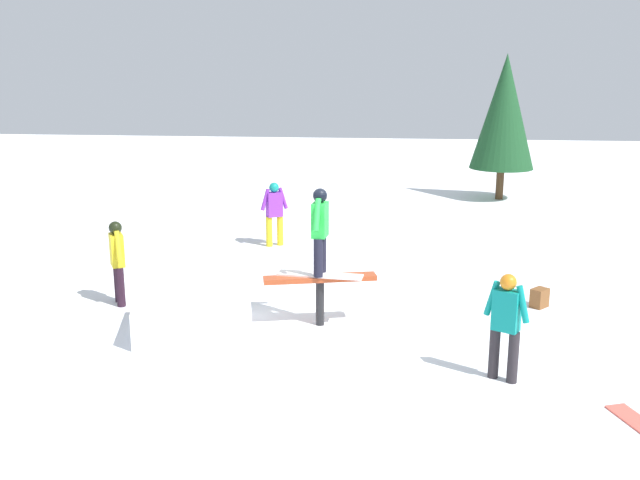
{
  "coord_description": "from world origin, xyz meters",
  "views": [
    {
      "loc": [
        1.2,
        -11.0,
        4.2
      ],
      "look_at": [
        0.0,
        0.0,
        1.44
      ],
      "focal_mm": 40.0,
      "sensor_mm": 36.0,
      "label": 1
    }
  ],
  "objects_px": {
    "rail_feature": "(320,285)",
    "bystander_purple": "(274,211)",
    "loose_snowboard_white": "(84,394)",
    "bystander_yellow": "(117,258)",
    "main_rider_on_rail": "(320,232)",
    "bystander_teal": "(506,321)",
    "backpack_on_snow": "(539,298)",
    "pine_tree_near": "(504,112)"
  },
  "relations": [
    {
      "from": "rail_feature",
      "to": "bystander_purple",
      "type": "bearing_deg",
      "value": 93.56
    },
    {
      "from": "rail_feature",
      "to": "loose_snowboard_white",
      "type": "xyz_separation_m",
      "value": [
        -2.78,
        -2.88,
        -0.68
      ]
    },
    {
      "from": "bystander_purple",
      "to": "rail_feature",
      "type": "bearing_deg",
      "value": 77.45
    },
    {
      "from": "bystander_yellow",
      "to": "loose_snowboard_white",
      "type": "height_order",
      "value": "bystander_yellow"
    },
    {
      "from": "rail_feature",
      "to": "main_rider_on_rail",
      "type": "distance_m",
      "value": 0.88
    },
    {
      "from": "rail_feature",
      "to": "bystander_purple",
      "type": "relative_size",
      "value": 1.23
    },
    {
      "from": "bystander_teal",
      "to": "loose_snowboard_white",
      "type": "bearing_deg",
      "value": -139.55
    },
    {
      "from": "main_rider_on_rail",
      "to": "bystander_yellow",
      "type": "height_order",
      "value": "main_rider_on_rail"
    },
    {
      "from": "rail_feature",
      "to": "bystander_yellow",
      "type": "distance_m",
      "value": 3.73
    },
    {
      "from": "bystander_teal",
      "to": "backpack_on_snow",
      "type": "bearing_deg",
      "value": 100.65
    },
    {
      "from": "main_rider_on_rail",
      "to": "pine_tree_near",
      "type": "xyz_separation_m",
      "value": [
        4.43,
        11.7,
        1.16
      ]
    },
    {
      "from": "loose_snowboard_white",
      "to": "backpack_on_snow",
      "type": "height_order",
      "value": "backpack_on_snow"
    },
    {
      "from": "loose_snowboard_white",
      "to": "rail_feature",
      "type": "bearing_deg",
      "value": -58.43
    },
    {
      "from": "rail_feature",
      "to": "pine_tree_near",
      "type": "distance_m",
      "value": 12.68
    },
    {
      "from": "bystander_yellow",
      "to": "loose_snowboard_white",
      "type": "distance_m",
      "value": 3.73
    },
    {
      "from": "pine_tree_near",
      "to": "main_rider_on_rail",
      "type": "bearing_deg",
      "value": -110.73
    },
    {
      "from": "bystander_purple",
      "to": "bystander_teal",
      "type": "bearing_deg",
      "value": 91.77
    },
    {
      "from": "main_rider_on_rail",
      "to": "bystander_purple",
      "type": "xyz_separation_m",
      "value": [
        -1.63,
        5.09,
        -0.72
      ]
    },
    {
      "from": "backpack_on_snow",
      "to": "rail_feature",
      "type": "bearing_deg",
      "value": 151.2
    },
    {
      "from": "pine_tree_near",
      "to": "bystander_teal",
      "type": "bearing_deg",
      "value": -97.3
    },
    {
      "from": "main_rider_on_rail",
      "to": "bystander_yellow",
      "type": "distance_m",
      "value": 3.8
    },
    {
      "from": "loose_snowboard_white",
      "to": "backpack_on_snow",
      "type": "xyz_separation_m",
      "value": [
        6.54,
        4.17,
        0.16
      ]
    },
    {
      "from": "rail_feature",
      "to": "bystander_teal",
      "type": "xyz_separation_m",
      "value": [
        2.7,
        -1.82,
        0.15
      ]
    },
    {
      "from": "bystander_purple",
      "to": "loose_snowboard_white",
      "type": "relative_size",
      "value": 1.16
    },
    {
      "from": "loose_snowboard_white",
      "to": "bystander_yellow",
      "type": "bearing_deg",
      "value": -0.28
    },
    {
      "from": "rail_feature",
      "to": "backpack_on_snow",
      "type": "bearing_deg",
      "value": 4.77
    },
    {
      "from": "bystander_purple",
      "to": "bystander_teal",
      "type": "relative_size",
      "value": 1.0
    },
    {
      "from": "bystander_purple",
      "to": "bystander_teal",
      "type": "distance_m",
      "value": 8.15
    },
    {
      "from": "loose_snowboard_white",
      "to": "main_rider_on_rail",
      "type": "bearing_deg",
      "value": -58.43
    },
    {
      "from": "main_rider_on_rail",
      "to": "bystander_teal",
      "type": "bearing_deg",
      "value": -28.48
    },
    {
      "from": "backpack_on_snow",
      "to": "pine_tree_near",
      "type": "relative_size",
      "value": 0.08
    },
    {
      "from": "bystander_yellow",
      "to": "bystander_teal",
      "type": "bearing_deg",
      "value": -140.29
    },
    {
      "from": "rail_feature",
      "to": "main_rider_on_rail",
      "type": "relative_size",
      "value": 1.29
    },
    {
      "from": "loose_snowboard_white",
      "to": "pine_tree_near",
      "type": "distance_m",
      "value": 16.49
    },
    {
      "from": "main_rider_on_rail",
      "to": "bystander_teal",
      "type": "xyz_separation_m",
      "value": [
        2.7,
        -1.82,
        -0.72
      ]
    },
    {
      "from": "rail_feature",
      "to": "bystander_purple",
      "type": "distance_m",
      "value": 5.34
    },
    {
      "from": "loose_snowboard_white",
      "to": "bystander_teal",
      "type": "bearing_deg",
      "value": -93.41
    },
    {
      "from": "loose_snowboard_white",
      "to": "pine_tree_near",
      "type": "relative_size",
      "value": 0.29
    },
    {
      "from": "rail_feature",
      "to": "backpack_on_snow",
      "type": "distance_m",
      "value": 4.01
    },
    {
      "from": "bystander_teal",
      "to": "loose_snowboard_white",
      "type": "distance_m",
      "value": 5.65
    },
    {
      "from": "bystander_teal",
      "to": "pine_tree_near",
      "type": "distance_m",
      "value": 13.76
    },
    {
      "from": "pine_tree_near",
      "to": "bystander_yellow",
      "type": "bearing_deg",
      "value": -126.24
    }
  ]
}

